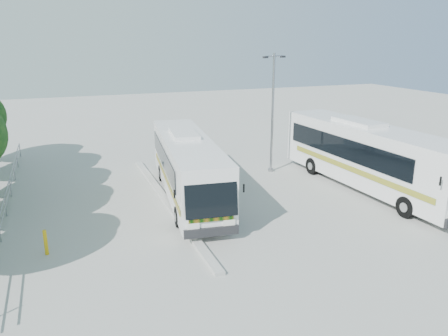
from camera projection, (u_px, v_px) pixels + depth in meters
name	position (u px, v px, depth m)	size (l,w,h in m)	color
ground	(221.00, 210.00, 21.99)	(100.00, 100.00, 0.00)	#A0A09B
kerb_divider	(167.00, 201.00, 22.96)	(0.40, 16.00, 0.15)	#B2B2AD
railing	(7.00, 195.00, 21.89)	(0.06, 22.00, 1.00)	gray
coach_main	(188.00, 166.00, 23.23)	(3.77, 11.92, 3.25)	silver
coach_adjacent	(369.00, 155.00, 24.58)	(3.27, 13.10, 3.60)	silver
lamppost	(273.00, 108.00, 27.24)	(1.78, 0.72, 7.46)	gray
bollard	(46.00, 242.00, 17.29)	(0.15, 0.15, 1.05)	gold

